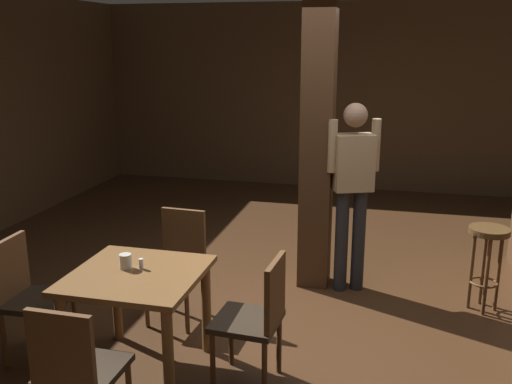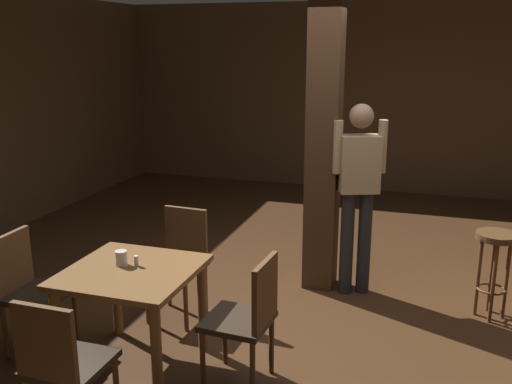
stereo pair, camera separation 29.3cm
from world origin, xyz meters
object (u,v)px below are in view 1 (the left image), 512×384
Objects in this scene: chair_south at (76,369)px; napkin_cup at (126,261)px; dining_table at (138,291)px; chair_east at (258,315)px; bar_stool_near at (487,249)px; chair_west at (27,292)px; salt_shaker at (141,264)px; chair_north at (179,259)px; standing_person at (352,184)px.

chair_south reaches higher than napkin_cup.
chair_east is (0.83, 0.03, -0.09)m from dining_table.
bar_stool_near is (2.43, 1.56, -0.05)m from dining_table.
chair_west is 0.89m from salt_shaker.
chair_west is (-0.84, -0.03, -0.09)m from dining_table.
chair_east is 2.22m from bar_stool_near.
chair_east reaches higher than napkin_cup.
salt_shaker reaches higher than dining_table.
chair_south is 1.18m from chair_east.
chair_south is at bearing -82.43° from napkin_cup.
chair_north reaches higher than napkin_cup.
dining_table is 2.17m from standing_person.
chair_east is at bearing -0.68° from napkin_cup.
chair_west reaches higher than dining_table.
chair_east is 0.86m from salt_shaker.
chair_west reaches higher than napkin_cup.
salt_shaker is at bearing 84.39° from dining_table.
napkin_cup is at bearing -129.70° from standing_person.
chair_north is 1.17m from chair_east.
dining_table and bar_stool_near have the same top height.
chair_north and chair_east have the same top height.
chair_south is at bearing -89.35° from salt_shaker.
napkin_cup is (0.74, 0.07, 0.28)m from chair_west.
dining_table is 0.50× the size of standing_person.
standing_person is at bearing 50.30° from napkin_cup.
chair_west is 1.00× the size of chair_north.
chair_west reaches higher than bar_stool_near.
bar_stool_near is at bearing 31.03° from napkin_cup.
standing_person is at bearing 63.35° from chair_south.
chair_north is 0.81m from salt_shaker.
chair_south is 3.39m from bar_stool_near.
dining_table is 1.17× the size of bar_stool_near.
napkin_cup is at bearing 156.18° from dining_table.
bar_stool_near is (2.53, 1.52, -0.24)m from napkin_cup.
chair_west and chair_south have the same top height.
chair_north reaches higher than bar_stool_near.
bar_stool_near is at bearing 43.72° from chair_east.
chair_east is 12.20× the size of salt_shaker.
standing_person is at bearing 39.21° from chair_west.
chair_south is 0.91m from napkin_cup.
dining_table is at bearing -177.76° from chair_east.
chair_south reaches higher than salt_shaker.
chair_north is 1.21× the size of bar_stool_near.
chair_north is at bearing 85.10° from napkin_cup.
dining_table is at bearing 91.13° from chair_south.
chair_west is at bearing -173.91° from salt_shaker.
dining_table is 0.18m from salt_shaker.
standing_person reaches higher than chair_east.
standing_person is 2.34× the size of bar_stool_near.
chair_north is (0.81, 0.85, 0.00)m from chair_west.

